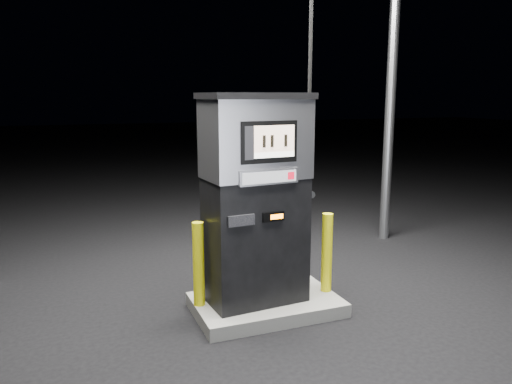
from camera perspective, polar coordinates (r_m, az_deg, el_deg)
name	(u,v)px	position (r m, az deg, el deg)	size (l,w,h in m)	color
ground	(266,311)	(5.78, 1.16, -13.43)	(80.00, 80.00, 0.00)	black
pump_island	(266,305)	(5.75, 1.16, -12.75)	(1.60, 1.00, 0.15)	slate
fuel_dispenser	(256,197)	(5.35, -0.01, -0.61)	(1.27, 0.76, 4.70)	black
bollard_left	(199,264)	(5.43, -6.58, -8.19)	(0.12, 0.12, 0.92)	#F4EE0D
bollard_right	(327,253)	(5.83, 8.09, -6.87)	(0.12, 0.12, 0.92)	#F4EE0D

